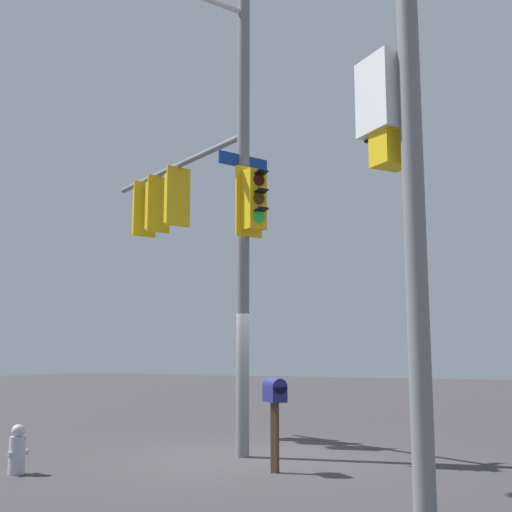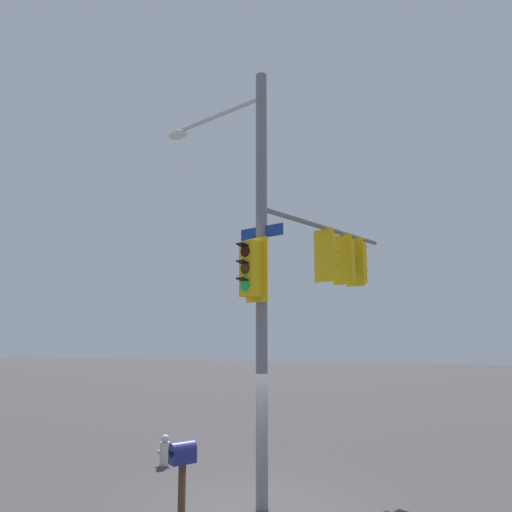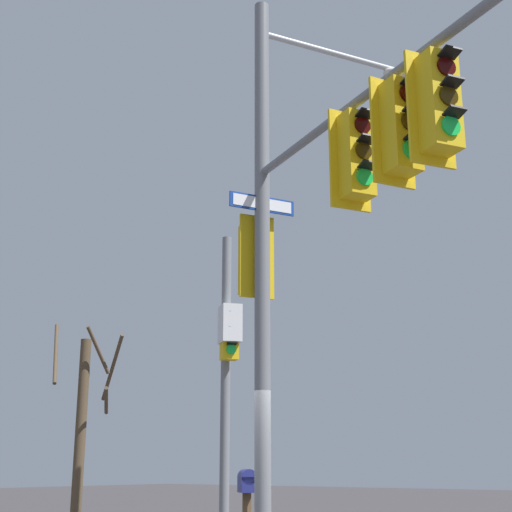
% 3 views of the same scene
% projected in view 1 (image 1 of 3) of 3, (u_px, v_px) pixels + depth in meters
% --- Properties ---
extents(ground_plane, '(80.00, 80.00, 0.00)m').
position_uv_depth(ground_plane, '(256.00, 459.00, 11.27)').
color(ground_plane, '#3B3739').
extents(main_signal_pole_assembly, '(5.16, 5.33, 8.84)m').
position_uv_depth(main_signal_pole_assembly, '(199.00, 192.00, 13.22)').
color(main_signal_pole_assembly, slate).
rests_on(main_signal_pole_assembly, ground).
extents(secondary_pole_assembly, '(0.67, 0.76, 6.58)m').
position_uv_depth(secondary_pole_assembly, '(400.00, 148.00, 6.69)').
color(secondary_pole_assembly, slate).
rests_on(secondary_pole_assembly, ground).
extents(fire_hydrant, '(0.38, 0.24, 0.73)m').
position_uv_depth(fire_hydrant, '(17.00, 451.00, 9.85)').
color(fire_hydrant, '#B2B2B7').
rests_on(fire_hydrant, ground).
extents(mailbox, '(0.47, 0.49, 1.41)m').
position_uv_depth(mailbox, '(275.00, 398.00, 10.09)').
color(mailbox, '#4C3823').
rests_on(mailbox, ground).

